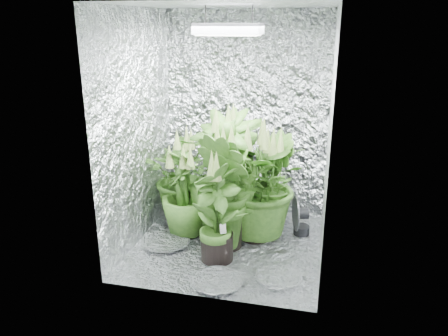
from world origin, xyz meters
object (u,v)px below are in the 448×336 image
at_px(circulation_fan, 299,219).
at_px(plant_c, 271,183).
at_px(plant_f, 217,212).
at_px(plant_g, 226,191).
at_px(plant_a, 186,176).
at_px(plant_h, 224,175).
at_px(plant_d, 186,193).
at_px(grow_lamp, 229,29).
at_px(plant_b, 235,175).
at_px(plant_e, 256,184).

bearing_deg(circulation_fan, plant_c, 149.57).
bearing_deg(plant_f, plant_g, 84.79).
distance_m(plant_a, plant_g, 0.69).
relative_size(plant_c, plant_h, 0.81).
relative_size(plant_g, plant_h, 0.91).
bearing_deg(plant_g, plant_c, 54.16).
relative_size(plant_f, plant_g, 0.85).
height_order(plant_d, plant_g, plant_g).
distance_m(grow_lamp, plant_c, 1.47).
distance_m(plant_b, circulation_fan, 0.73).
xyz_separation_m(plant_a, circulation_fan, (1.11, -0.10, -0.29)).
xyz_separation_m(plant_c, circulation_fan, (0.28, -0.08, -0.29)).
bearing_deg(plant_a, circulation_fan, -5.06).
xyz_separation_m(plant_b, plant_g, (0.03, -0.50, 0.03)).
bearing_deg(plant_d, plant_f, -44.36).
distance_m(grow_lamp, circulation_fan, 1.80).
bearing_deg(grow_lamp, plant_f, -97.25).
bearing_deg(plant_c, plant_b, 171.81).
distance_m(plant_d, plant_g, 0.44).
height_order(plant_b, plant_h, plant_h).
bearing_deg(plant_a, plant_d, -73.27).
relative_size(plant_e, plant_g, 0.99).
xyz_separation_m(plant_a, plant_d, (0.10, -0.33, -0.04)).
height_order(plant_a, plant_c, plant_c).
distance_m(plant_e, plant_g, 0.31).
distance_m(plant_h, circulation_fan, 0.81).
distance_m(grow_lamp, plant_h, 1.28).
bearing_deg(plant_f, plant_a, 124.47).
distance_m(grow_lamp, plant_b, 1.42).
distance_m(plant_b, plant_h, 0.27).
bearing_deg(grow_lamp, plant_b, 95.01).
bearing_deg(circulation_fan, plant_b, 153.98).
bearing_deg(circulation_fan, grow_lamp, -164.16).
distance_m(plant_c, plant_e, 0.27).
height_order(plant_a, plant_e, plant_e).
bearing_deg(plant_e, grow_lamp, -137.78).
bearing_deg(plant_e, plant_c, 66.43).
xyz_separation_m(grow_lamp, plant_e, (0.21, 0.19, -1.31)).
height_order(plant_b, plant_c, plant_b).
relative_size(plant_f, plant_h, 0.78).
bearing_deg(plant_f, plant_b, 90.60).
relative_size(plant_c, plant_f, 1.04).
bearing_deg(plant_d, circulation_fan, 12.84).
relative_size(plant_c, plant_d, 1.10).
xyz_separation_m(plant_a, plant_f, (0.49, -0.71, -0.02)).
height_order(grow_lamp, plant_d, grow_lamp).
height_order(plant_a, plant_h, plant_h).
bearing_deg(plant_h, plant_e, -5.79).
height_order(grow_lamp, plant_h, grow_lamp).
bearing_deg(plant_g, plant_d, 161.77).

